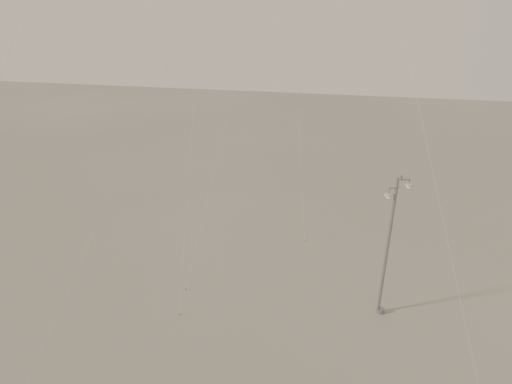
# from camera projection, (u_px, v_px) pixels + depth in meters

# --- Properties ---
(ground) EXTENTS (160.00, 160.00, 0.00)m
(ground) POSITION_uv_depth(u_px,v_px,m) (209.00, 364.00, 25.87)
(ground) COLOR #A09685
(ground) RESTS_ON ground
(street_lamp) EXTENTS (1.56, 0.88, 8.80)m
(street_lamp) POSITION_uv_depth(u_px,v_px,m) (389.00, 243.00, 28.41)
(street_lamp) COLOR gray
(street_lamp) RESTS_ON ground
(kite_3) EXTENTS (6.30, 13.25, 19.70)m
(kite_3) POSITION_uv_depth(u_px,v_px,m) (165.00, 71.00, 26.40)
(kite_3) COLOR #9F3917
(kite_3) RESTS_ON ground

